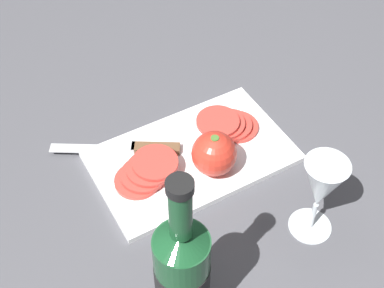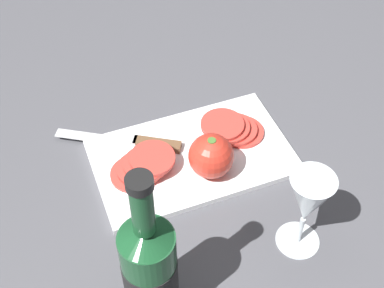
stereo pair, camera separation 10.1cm
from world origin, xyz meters
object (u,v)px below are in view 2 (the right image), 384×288
(wine_bottle, at_px, (150,270))
(tomato_slice_stack_near, at_px, (143,166))
(whole_tomato, at_px, (211,156))
(knife, at_px, (144,143))
(tomato_slice_stack_far, at_px, (232,128))
(wine_glass, at_px, (308,203))

(wine_bottle, distance_m, tomato_slice_stack_near, 0.28)
(whole_tomato, height_order, knife, whole_tomato)
(knife, bearing_deg, tomato_slice_stack_far, -159.62)
(whole_tomato, bearing_deg, tomato_slice_stack_near, -20.47)
(tomato_slice_stack_far, bearing_deg, wine_bottle, 47.62)
(knife, bearing_deg, wine_bottle, 106.36)
(wine_glass, bearing_deg, wine_bottle, 5.04)
(tomato_slice_stack_near, bearing_deg, knife, -108.86)
(wine_glass, relative_size, whole_tomato, 1.98)
(wine_bottle, distance_m, knife, 0.34)
(wine_bottle, bearing_deg, wine_glass, -174.96)
(tomato_slice_stack_far, bearing_deg, tomato_slice_stack_near, 8.42)
(wine_bottle, height_order, tomato_slice_stack_near, wine_bottle)
(wine_glass, distance_m, whole_tomato, 0.21)
(wine_bottle, xyz_separation_m, tomato_slice_stack_near, (-0.06, -0.26, -0.09))
(wine_glass, bearing_deg, knife, -58.36)
(wine_glass, height_order, tomato_slice_stack_far, wine_glass)
(wine_bottle, bearing_deg, knife, -105.07)
(wine_bottle, relative_size, knife, 1.41)
(knife, height_order, tomato_slice_stack_far, tomato_slice_stack_far)
(wine_bottle, bearing_deg, tomato_slice_stack_near, -104.12)
(wine_glass, relative_size, tomato_slice_stack_near, 1.34)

